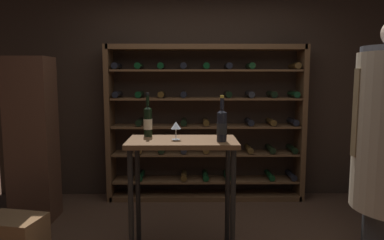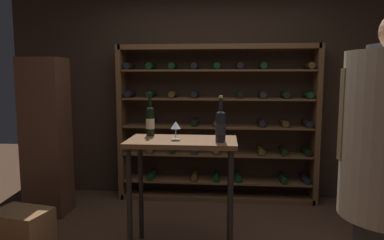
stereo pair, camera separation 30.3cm
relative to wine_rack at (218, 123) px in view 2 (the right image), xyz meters
name	(u,v)px [view 2 (the right image)]	position (x,y,z in m)	size (l,w,h in m)	color
back_wall	(210,86)	(-0.11, 0.21, 0.45)	(5.09, 0.10, 2.81)	#332319
wine_rack	(218,123)	(0.00, 0.00, 0.00)	(2.41, 0.32, 1.89)	brown
tasting_table	(182,158)	(-0.28, -1.38, -0.12)	(0.92, 0.50, 0.99)	brown
wine_crate	(22,229)	(-1.70, -1.47, -0.78)	(0.48, 0.34, 0.35)	brown
display_cabinet	(46,137)	(-1.86, -0.64, -0.09)	(0.44, 0.36, 1.72)	#4C2D1E
wine_bottle_green_slim	(221,126)	(0.05, -1.46, 0.17)	(0.09, 0.09, 0.38)	black
wine_bottle_red_label	(150,120)	(-0.58, -1.21, 0.18)	(0.08, 0.08, 0.39)	black
wine_glass_stemmed_right	(176,126)	(-0.33, -1.38, 0.16)	(0.08, 0.08, 0.15)	silver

